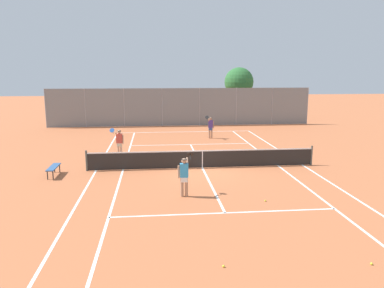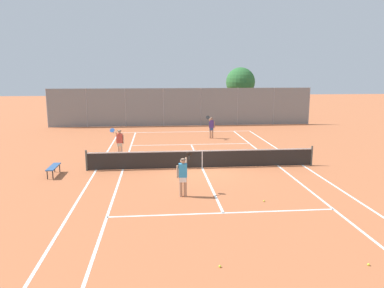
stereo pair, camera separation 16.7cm
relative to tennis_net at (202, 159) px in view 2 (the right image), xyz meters
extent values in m
plane|color=#BC663D|center=(0.00, 0.00, -0.51)|extent=(120.00, 120.00, 0.00)
cube|color=white|center=(0.00, 11.90, -0.51)|extent=(11.00, 0.10, 0.01)
cube|color=white|center=(-5.50, 0.00, -0.51)|extent=(0.10, 23.80, 0.01)
cube|color=white|center=(5.50, 0.00, -0.51)|extent=(0.10, 23.80, 0.01)
cube|color=white|center=(-4.13, 0.00, -0.51)|extent=(0.10, 23.80, 0.01)
cube|color=white|center=(4.13, 0.00, -0.51)|extent=(0.10, 23.80, 0.01)
cube|color=white|center=(0.00, -6.40, -0.51)|extent=(8.26, 0.10, 0.01)
cube|color=white|center=(0.00, 6.40, -0.51)|extent=(8.26, 0.10, 0.01)
cube|color=white|center=(0.00, 0.00, -0.51)|extent=(0.10, 12.80, 0.01)
cylinder|color=#474C47|center=(-5.95, 0.00, 0.03)|extent=(0.10, 0.10, 1.07)
cylinder|color=#474C47|center=(5.95, 0.00, 0.03)|extent=(0.10, 0.10, 1.07)
cube|color=black|center=(0.00, 0.00, -0.04)|extent=(11.90, 0.02, 0.89)
cube|color=white|center=(0.00, 0.00, 0.41)|extent=(11.90, 0.03, 0.06)
cube|color=white|center=(0.00, 0.00, -0.06)|extent=(0.05, 0.03, 0.89)
cylinder|color=tan|center=(-1.41, -4.45, -0.10)|extent=(0.13, 0.13, 0.82)
cylinder|color=tan|center=(-1.23, -4.46, -0.10)|extent=(0.13, 0.13, 0.82)
cube|color=white|center=(-1.32, -4.45, 0.23)|extent=(0.29, 0.20, 0.24)
cube|color=#3399D8|center=(-1.32, -4.45, 0.59)|extent=(0.35, 0.22, 0.56)
sphere|color=tan|center=(-1.32, -4.45, 0.98)|extent=(0.22, 0.22, 0.22)
cylinder|color=black|center=(-1.32, -4.45, 1.05)|extent=(0.23, 0.23, 0.02)
cylinder|color=tan|center=(-1.54, -4.44, 0.53)|extent=(0.08, 0.08, 0.52)
cylinder|color=tan|center=(-1.18, -4.32, 0.88)|extent=(0.11, 0.46, 0.35)
cylinder|color=black|center=(-1.03, -4.07, 1.04)|extent=(0.05, 0.25, 0.22)
cylinder|color=black|center=(-1.02, -3.95, 1.15)|extent=(0.29, 0.22, 0.23)
cylinder|color=#D8A884|center=(-4.47, 3.14, -0.10)|extent=(0.13, 0.13, 0.82)
cylinder|color=#D8A884|center=(-4.65, 3.17, -0.10)|extent=(0.13, 0.13, 0.82)
cube|color=beige|center=(-4.56, 3.16, 0.23)|extent=(0.31, 0.23, 0.24)
cube|color=#D84C3F|center=(-4.56, 3.16, 0.59)|extent=(0.37, 0.26, 0.56)
sphere|color=#D8A884|center=(-4.56, 3.16, 0.98)|extent=(0.22, 0.22, 0.22)
cylinder|color=black|center=(-4.56, 3.16, 1.05)|extent=(0.23, 0.23, 0.02)
cylinder|color=#D8A884|center=(-4.35, 3.11, 0.53)|extent=(0.08, 0.08, 0.52)
cylinder|color=#D8A884|center=(-4.72, 3.04, 0.88)|extent=(0.16, 0.46, 0.35)
cylinder|color=#1E4C99|center=(-4.89, 2.81, 1.04)|extent=(0.08, 0.25, 0.22)
cylinder|color=#1E4C99|center=(-4.91, 2.69, 1.15)|extent=(0.31, 0.25, 0.23)
cylinder|color=tan|center=(1.83, 8.67, -0.10)|extent=(0.13, 0.13, 0.82)
cylinder|color=tan|center=(1.65, 8.70, -0.10)|extent=(0.13, 0.13, 0.82)
cube|color=#334C8C|center=(1.74, 8.68, 0.23)|extent=(0.31, 0.22, 0.24)
cube|color=#4C388C|center=(1.74, 8.68, 0.59)|extent=(0.37, 0.25, 0.56)
sphere|color=tan|center=(1.74, 8.68, 0.98)|extent=(0.22, 0.22, 0.22)
cylinder|color=black|center=(1.74, 8.68, 1.05)|extent=(0.23, 0.23, 0.02)
cylinder|color=tan|center=(1.96, 8.64, 0.53)|extent=(0.08, 0.08, 0.52)
cylinder|color=tan|center=(1.59, 8.56, 0.88)|extent=(0.15, 0.46, 0.35)
cylinder|color=black|center=(1.42, 8.33, 1.04)|extent=(0.07, 0.25, 0.22)
cylinder|color=black|center=(1.40, 8.21, 1.15)|extent=(0.31, 0.24, 0.23)
sphere|color=#D1DB33|center=(-0.75, -10.14, -0.48)|extent=(0.07, 0.07, 0.07)
sphere|color=#D1DB33|center=(3.16, -10.41, -0.48)|extent=(0.07, 0.07, 0.07)
sphere|color=#D1DB33|center=(1.80, -5.37, -0.48)|extent=(0.07, 0.07, 0.07)
cube|color=#33598C|center=(-7.40, -0.77, -0.07)|extent=(0.36, 1.50, 0.05)
cylinder|color=#262626|center=(-7.27, -0.14, -0.30)|extent=(0.05, 0.05, 0.41)
cylinder|color=#262626|center=(-7.27, -1.41, -0.30)|extent=(0.05, 0.05, 0.41)
cylinder|color=#262626|center=(-7.52, -0.14, -0.30)|extent=(0.05, 0.05, 0.41)
cylinder|color=#262626|center=(-7.52, -1.41, -0.30)|extent=(0.05, 0.05, 0.41)
cylinder|color=gray|center=(-12.10, 15.44, 1.24)|extent=(0.08, 0.08, 3.49)
cylinder|color=gray|center=(-8.64, 15.44, 1.24)|extent=(0.08, 0.08, 3.49)
cylinder|color=gray|center=(-5.18, 15.44, 1.24)|extent=(0.08, 0.08, 3.49)
cylinder|color=gray|center=(-1.73, 15.44, 1.24)|extent=(0.08, 0.08, 3.49)
cylinder|color=gray|center=(1.73, 15.44, 1.24)|extent=(0.08, 0.08, 3.49)
cylinder|color=gray|center=(5.18, 15.44, 1.24)|extent=(0.08, 0.08, 3.49)
cylinder|color=gray|center=(8.64, 15.44, 1.24)|extent=(0.08, 0.08, 3.49)
cylinder|color=gray|center=(12.10, 15.44, 1.24)|extent=(0.08, 0.08, 3.49)
cube|color=slate|center=(0.00, 15.44, 1.24)|extent=(24.19, 0.02, 3.45)
cylinder|color=brown|center=(6.28, 19.37, 0.92)|extent=(0.25, 0.25, 2.86)
sphere|color=#2D6B33|center=(6.28, 19.37, 3.39)|extent=(2.98, 2.98, 2.98)
sphere|color=#2D6B33|center=(6.51, 19.68, 3.02)|extent=(1.79, 1.79, 1.79)
camera|label=1|loc=(-2.47, -18.95, 4.52)|focal=35.00mm
camera|label=2|loc=(-2.31, -18.97, 4.52)|focal=35.00mm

